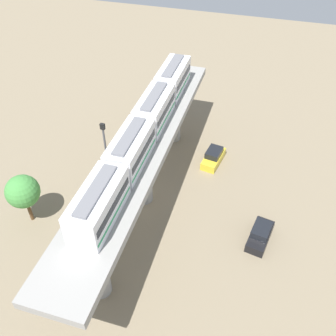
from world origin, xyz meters
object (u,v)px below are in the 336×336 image
(signal_post, at_px, (107,161))
(parked_car_black, at_px, (260,234))
(parked_car_yellow, at_px, (213,157))
(train, at_px, (143,128))
(tree_near_viaduct, at_px, (23,192))

(signal_post, bearing_deg, parked_car_black, -3.55)
(parked_car_black, height_order, parked_car_yellow, same)
(train, xyz_separation_m, signal_post, (-3.40, -1.82, -3.48))
(parked_car_black, height_order, tree_near_viaduct, tree_near_viaduct)
(tree_near_viaduct, xyz_separation_m, signal_post, (6.98, 5.16, 1.49))
(parked_car_yellow, xyz_separation_m, signal_post, (-9.50, -9.38, 4.85))
(train, distance_m, parked_car_yellow, 12.80)
(train, distance_m, parked_car_black, 15.61)
(train, bearing_deg, parked_car_yellow, 51.11)
(train, xyz_separation_m, parked_car_black, (12.89, -2.83, -8.33))
(train, bearing_deg, parked_car_black, -12.38)
(train, distance_m, signal_post, 5.20)
(parked_car_black, height_order, signal_post, signal_post)
(train, height_order, parked_car_yellow, train)
(train, relative_size, parked_car_black, 6.16)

